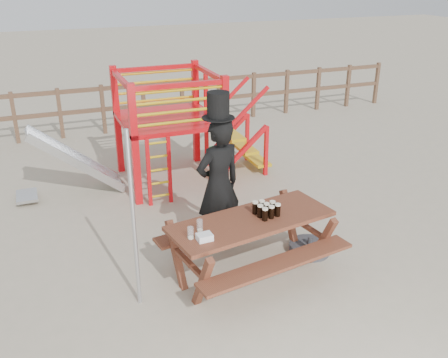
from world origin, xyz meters
TOP-DOWN VIEW (x-y plane):
  - ground at (0.00, 0.00)m, footprint 60.00×60.00m
  - back_fence at (0.00, 7.00)m, footprint 15.09×0.09m
  - playground_fort at (0.12, 3.58)m, footprint 4.71×1.84m
  - picnic_table at (0.31, 0.12)m, footprint 2.35×1.80m
  - man_with_hat at (0.17, 0.94)m, footprint 0.80×0.63m
  - metal_pole at (-1.20, 0.06)m, footprint 0.05×0.05m
  - parasol_base at (1.33, 0.32)m, footprint 0.58×0.58m
  - paper_bag at (-0.43, -0.17)m, footprint 0.19×0.15m
  - stout_pints at (0.52, 0.13)m, footprint 0.31×0.29m
  - empty_glasses at (-0.49, -0.00)m, footprint 0.23×0.21m

SIDE VIEW (x-z plane):
  - ground at x=0.00m, z-range 0.00..0.00m
  - parasol_base at x=1.33m, z-range -0.05..0.19m
  - picnic_table at x=0.31m, z-range 0.11..0.94m
  - back_fence at x=0.00m, z-range 0.14..1.34m
  - paper_bag at x=-0.43m, z-range 0.83..0.91m
  - empty_glasses at x=-0.49m, z-range 0.82..0.97m
  - stout_pints at x=0.52m, z-range 0.83..1.00m
  - man_with_hat at x=0.17m, z-range -0.12..2.18m
  - playground_fort at x=0.12m, z-range 0.02..2.12m
  - metal_pole at x=-1.20m, z-range 0.00..2.22m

